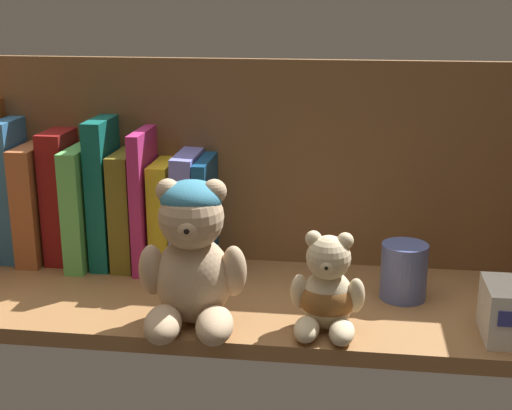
# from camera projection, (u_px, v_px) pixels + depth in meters

# --- Properties ---
(shelf_board) EXTENTS (0.83, 0.26, 0.02)m
(shelf_board) POSITION_uv_depth(u_px,v_px,m) (249.00, 303.00, 0.94)
(shelf_board) COLOR olive
(shelf_board) RESTS_ON ground
(shelf_back_panel) EXTENTS (0.85, 0.01, 0.31)m
(shelf_back_panel) POSITION_uv_depth(u_px,v_px,m) (262.00, 170.00, 1.03)
(shelf_back_panel) COLOR brown
(shelf_back_panel) RESTS_ON ground
(book_1) EXTENTS (0.03, 0.10, 0.21)m
(book_1) POSITION_uv_depth(u_px,v_px,m) (16.00, 188.00, 1.05)
(book_1) COLOR teal
(book_1) RESTS_ON shelf_board
(book_2) EXTENTS (0.03, 0.12, 0.17)m
(book_2) POSITION_uv_depth(u_px,v_px,m) (39.00, 201.00, 1.05)
(book_2) COLOR #A05830
(book_2) RESTS_ON shelf_board
(book_3) EXTENTS (0.04, 0.10, 0.19)m
(book_3) POSITION_uv_depth(u_px,v_px,m) (64.00, 195.00, 1.05)
(book_3) COLOR maroon
(book_3) RESTS_ON shelf_board
(book_4) EXTENTS (0.03, 0.15, 0.17)m
(book_4) POSITION_uv_depth(u_px,v_px,m) (88.00, 202.00, 1.04)
(book_4) COLOR #5CBA5A
(book_4) RESTS_ON shelf_board
(book_5) EXTENTS (0.03, 0.12, 0.21)m
(book_5) POSITION_uv_depth(u_px,v_px,m) (108.00, 190.00, 1.04)
(book_5) COLOR #0F5C53
(book_5) RESTS_ON shelf_board
(book_6) EXTENTS (0.03, 0.13, 0.17)m
(book_6) POSITION_uv_depth(u_px,v_px,m) (131.00, 206.00, 1.04)
(book_6) COLOR brown
(book_6) RESTS_ON shelf_board
(book_7) EXTENTS (0.02, 0.14, 0.20)m
(book_7) POSITION_uv_depth(u_px,v_px,m) (149.00, 196.00, 1.03)
(book_7) COLOR #B02768
(book_7) RESTS_ON shelf_board
(book_8) EXTENTS (0.03, 0.12, 0.15)m
(book_8) POSITION_uv_depth(u_px,v_px,m) (168.00, 212.00, 1.03)
(book_8) COLOR gold
(book_8) RESTS_ON shelf_board
(book_9) EXTENTS (0.03, 0.14, 0.17)m
(book_9) POSITION_uv_depth(u_px,v_px,m) (190.00, 208.00, 1.03)
(book_9) COLOR #6F73CC
(book_9) RESTS_ON shelf_board
(book_10) EXTENTS (0.02, 0.15, 0.16)m
(book_10) POSITION_uv_depth(u_px,v_px,m) (209.00, 210.00, 1.02)
(book_10) COLOR navy
(book_10) RESTS_ON shelf_board
(teddy_bear_larger) EXTENTS (0.13, 0.13, 0.18)m
(teddy_bear_larger) POSITION_uv_depth(u_px,v_px,m) (192.00, 258.00, 0.83)
(teddy_bear_larger) COLOR tan
(teddy_bear_larger) RESTS_ON shelf_board
(teddy_bear_smaller) EXTENTS (0.09, 0.09, 0.12)m
(teddy_bear_smaller) POSITION_uv_depth(u_px,v_px,m) (327.00, 292.00, 0.83)
(teddy_bear_smaller) COLOR beige
(teddy_bear_smaller) RESTS_ON shelf_board
(pillar_candle) EXTENTS (0.06, 0.06, 0.07)m
(pillar_candle) POSITION_uv_depth(u_px,v_px,m) (404.00, 271.00, 0.92)
(pillar_candle) COLOR #4C5B99
(pillar_candle) RESTS_ON shelf_board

